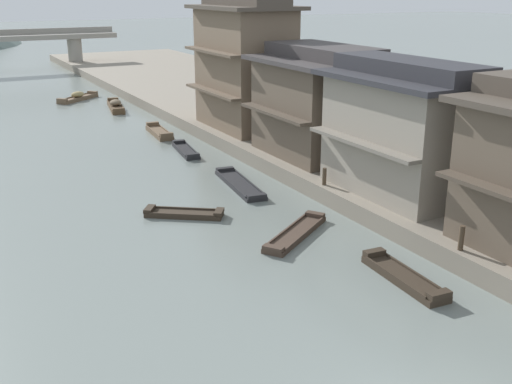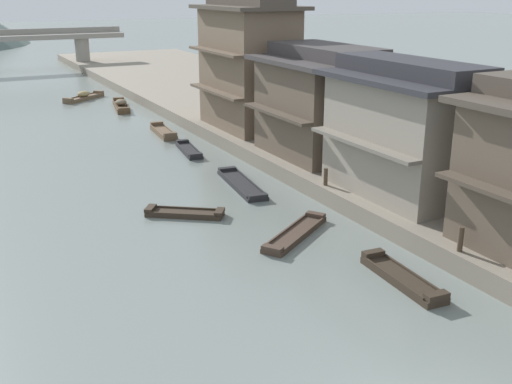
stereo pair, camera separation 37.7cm
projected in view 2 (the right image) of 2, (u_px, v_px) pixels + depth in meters
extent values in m
cube|color=gray|center=(315.00, 122.00, 46.02)|extent=(18.00, 110.00, 0.83)
cube|color=#33281E|center=(402.00, 279.00, 21.83)|extent=(1.20, 4.05, 0.24)
cube|color=#33281E|center=(373.00, 254.00, 23.36)|extent=(0.87, 0.41, 0.22)
cube|color=#33281E|center=(437.00, 296.00, 20.14)|extent=(0.87, 0.41, 0.22)
cube|color=#33281E|center=(392.00, 277.00, 21.61)|extent=(0.31, 3.50, 0.08)
cube|color=#33281E|center=(412.00, 273.00, 21.94)|extent=(0.31, 3.50, 0.08)
cube|color=#423328|center=(295.00, 234.00, 25.87)|extent=(4.30, 3.34, 0.19)
cube|color=#423328|center=(272.00, 248.00, 24.04)|extent=(0.78, 0.90, 0.17)
cube|color=#423328|center=(316.00, 215.00, 27.59)|extent=(0.78, 0.90, 0.17)
cube|color=#423328|center=(305.00, 233.00, 25.63)|extent=(3.40, 2.35, 0.08)
cube|color=#423328|center=(286.00, 230.00, 26.02)|extent=(3.40, 2.35, 0.08)
cube|color=#33281E|center=(185.00, 214.00, 28.20)|extent=(3.45, 2.82, 0.19)
cube|color=#33281E|center=(150.00, 208.00, 28.36)|extent=(0.78, 0.90, 0.17)
cube|color=#33281E|center=(220.00, 212.00, 27.93)|extent=(0.78, 0.90, 0.17)
cube|color=#33281E|center=(182.00, 214.00, 27.75)|extent=(2.55, 1.82, 0.08)
cube|color=#33281E|center=(187.00, 208.00, 28.57)|extent=(2.55, 1.82, 0.08)
cube|color=#232326|center=(189.00, 151.00, 39.07)|extent=(1.43, 4.06, 0.20)
cube|color=#232326|center=(182.00, 141.00, 40.66)|extent=(0.84, 0.47, 0.18)
cube|color=#232326|center=(196.00, 155.00, 37.36)|extent=(0.84, 0.47, 0.18)
cube|color=#232326|center=(183.00, 149.00, 38.90)|extent=(0.56, 3.46, 0.08)
cube|color=#232326|center=(195.00, 148.00, 39.15)|extent=(0.56, 3.46, 0.08)
cube|color=brown|center=(121.00, 107.00, 53.19)|extent=(2.05, 5.64, 0.28)
cube|color=brown|center=(118.00, 99.00, 55.49)|extent=(1.00, 0.53, 0.25)
cube|color=brown|center=(124.00, 109.00, 50.73)|extent=(1.00, 0.53, 0.25)
cube|color=brown|center=(115.00, 105.00, 53.00)|extent=(0.99, 4.97, 0.08)
cube|color=brown|center=(127.00, 104.00, 53.27)|extent=(0.99, 4.97, 0.08)
ellipsoid|color=brown|center=(121.00, 102.00, 53.06)|extent=(1.18, 1.49, 0.53)
cube|color=brown|center=(84.00, 98.00, 57.35)|extent=(4.38, 3.93, 0.27)
cube|color=brown|center=(98.00, 92.00, 59.23)|extent=(0.91, 0.99, 0.24)
cube|color=brown|center=(68.00, 99.00, 55.30)|extent=(0.91, 0.99, 0.24)
cube|color=brown|center=(79.00, 96.00, 57.48)|extent=(3.34, 2.83, 0.08)
cube|color=brown|center=(88.00, 97.00, 57.11)|extent=(3.34, 2.83, 0.08)
ellipsoid|color=olive|center=(84.00, 94.00, 57.22)|extent=(1.69, 1.65, 0.54)
cube|color=brown|center=(163.00, 133.00, 43.75)|extent=(1.35, 4.24, 0.29)
cube|color=brown|center=(157.00, 124.00, 45.36)|extent=(0.93, 0.44, 0.26)
cube|color=brown|center=(170.00, 135.00, 41.97)|extent=(0.93, 0.44, 0.26)
cube|color=brown|center=(157.00, 131.00, 43.53)|extent=(0.39, 3.66, 0.08)
cube|color=brown|center=(170.00, 130.00, 43.86)|extent=(0.39, 3.66, 0.08)
cube|color=#232326|center=(241.00, 185.00, 32.37)|extent=(1.77, 5.42, 0.19)
cube|color=#232326|center=(227.00, 169.00, 34.55)|extent=(1.02, 0.48, 0.17)
cube|color=#232326|center=(258.00, 196.00, 30.07)|extent=(1.02, 0.48, 0.17)
cube|color=#232326|center=(232.00, 183.00, 32.16)|extent=(0.70, 4.79, 0.08)
cube|color=#232326|center=(251.00, 181.00, 32.49)|extent=(0.70, 4.79, 0.08)
cube|color=#4D4135|center=(498.00, 193.00, 20.57)|extent=(0.70, 5.26, 0.16)
cube|color=gray|center=(405.00, 138.00, 28.09)|extent=(4.27, 7.10, 5.20)
cube|color=gray|center=(361.00, 144.00, 27.02)|extent=(0.70, 7.10, 0.16)
cube|color=#2D2D33|center=(410.00, 78.00, 27.23)|extent=(5.17, 8.00, 0.24)
cube|color=#2D2D33|center=(411.00, 68.00, 27.08)|extent=(2.56, 8.00, 0.70)
cube|color=brown|center=(324.00, 109.00, 34.90)|extent=(5.51, 6.56, 5.20)
cube|color=#4D4135|center=(276.00, 113.00, 33.55)|extent=(0.70, 6.56, 0.16)
cube|color=#3D3838|center=(325.00, 60.00, 34.03)|extent=(6.41, 7.46, 0.24)
cube|color=#3D3838|center=(326.00, 51.00, 33.89)|extent=(3.31, 7.46, 0.70)
cube|color=#75604C|center=(248.00, 70.00, 41.18)|extent=(4.17, 7.29, 7.80)
cube|color=brown|center=(215.00, 92.00, 40.54)|extent=(0.70, 7.29, 0.16)
cube|color=brown|center=(214.00, 52.00, 39.71)|extent=(0.70, 7.29, 0.16)
cube|color=#4C4238|center=(248.00, 7.00, 39.91)|extent=(5.07, 8.19, 0.24)
cube|color=#4C4238|center=(248.00, 0.00, 39.76)|extent=(2.50, 8.19, 0.70)
cylinder|color=#473828|center=(461.00, 239.00, 22.27)|extent=(0.20, 0.20, 0.94)
cylinder|color=#473828|center=(326.00, 177.00, 29.77)|extent=(0.20, 0.20, 0.84)
cube|color=gray|center=(16.00, 38.00, 75.66)|extent=(26.55, 2.40, 0.60)
cylinder|color=gray|center=(83.00, 53.00, 79.80)|extent=(1.80, 1.80, 3.75)
cube|color=gray|center=(14.00, 32.00, 76.30)|extent=(26.55, 0.30, 0.70)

